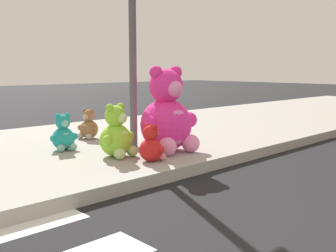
{
  "coord_description": "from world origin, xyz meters",
  "views": [
    {
      "loc": [
        -2.67,
        -0.21,
        1.32
      ],
      "look_at": [
        0.95,
        3.6,
        0.55
      ],
      "focal_mm": 42.23,
      "sensor_mm": 36.0,
      "label": 1
    }
  ],
  "objects_px": {
    "sign_pole": "(133,32)",
    "plush_white": "(161,123)",
    "plush_brown": "(88,127)",
    "plush_red": "(152,146)",
    "plush_pink_large": "(167,117)",
    "plush_teal": "(64,135)",
    "plush_lime": "(117,135)"
  },
  "relations": [
    {
      "from": "plush_white",
      "to": "plush_lime",
      "type": "xyz_separation_m",
      "value": [
        -1.37,
        -0.62,
        0.03
      ]
    },
    {
      "from": "plush_white",
      "to": "plush_red",
      "type": "bearing_deg",
      "value": -136.7
    },
    {
      "from": "sign_pole",
      "to": "plush_white",
      "type": "relative_size",
      "value": 5.1
    },
    {
      "from": "sign_pole",
      "to": "plush_lime",
      "type": "height_order",
      "value": "sign_pole"
    },
    {
      "from": "plush_white",
      "to": "plush_lime",
      "type": "bearing_deg",
      "value": -155.54
    },
    {
      "from": "plush_pink_large",
      "to": "plush_brown",
      "type": "xyz_separation_m",
      "value": [
        -0.27,
        1.64,
        -0.28
      ]
    },
    {
      "from": "plush_teal",
      "to": "sign_pole",
      "type": "bearing_deg",
      "value": -28.06
    },
    {
      "from": "plush_teal",
      "to": "plush_brown",
      "type": "bearing_deg",
      "value": 36.6
    },
    {
      "from": "plush_lime",
      "to": "plush_brown",
      "type": "xyz_separation_m",
      "value": [
        0.47,
        1.45,
        -0.08
      ]
    },
    {
      "from": "plush_pink_large",
      "to": "plush_white",
      "type": "height_order",
      "value": "plush_pink_large"
    },
    {
      "from": "plush_pink_large",
      "to": "plush_teal",
      "type": "xyz_separation_m",
      "value": [
        -1.05,
        1.07,
        -0.27
      ]
    },
    {
      "from": "plush_red",
      "to": "plush_white",
      "type": "bearing_deg",
      "value": 43.3
    },
    {
      "from": "plush_teal",
      "to": "plush_brown",
      "type": "height_order",
      "value": "plush_teal"
    },
    {
      "from": "plush_red",
      "to": "plush_brown",
      "type": "relative_size",
      "value": 0.96
    },
    {
      "from": "plush_pink_large",
      "to": "plush_brown",
      "type": "distance_m",
      "value": 1.69
    },
    {
      "from": "sign_pole",
      "to": "plush_teal",
      "type": "height_order",
      "value": "sign_pole"
    },
    {
      "from": "plush_pink_large",
      "to": "plush_lime",
      "type": "distance_m",
      "value": 0.79
    },
    {
      "from": "plush_teal",
      "to": "plush_red",
      "type": "relative_size",
      "value": 1.11
    },
    {
      "from": "plush_lime",
      "to": "plush_pink_large",
      "type": "bearing_deg",
      "value": -14.72
    },
    {
      "from": "plush_pink_large",
      "to": "plush_teal",
      "type": "height_order",
      "value": "plush_pink_large"
    },
    {
      "from": "sign_pole",
      "to": "plush_lime",
      "type": "relative_size",
      "value": 4.5
    },
    {
      "from": "sign_pole",
      "to": "plush_white",
      "type": "bearing_deg",
      "value": 16.8
    },
    {
      "from": "plush_brown",
      "to": "sign_pole",
      "type": "bearing_deg",
      "value": -83.15
    },
    {
      "from": "plush_teal",
      "to": "plush_brown",
      "type": "relative_size",
      "value": 1.06
    },
    {
      "from": "plush_teal",
      "to": "plush_red",
      "type": "distance_m",
      "value": 1.47
    },
    {
      "from": "plush_pink_large",
      "to": "plush_teal",
      "type": "relative_size",
      "value": 2.25
    },
    {
      "from": "plush_pink_large",
      "to": "plush_red",
      "type": "bearing_deg",
      "value": -150.67
    },
    {
      "from": "plush_red",
      "to": "plush_brown",
      "type": "height_order",
      "value": "plush_brown"
    },
    {
      "from": "plush_white",
      "to": "plush_brown",
      "type": "distance_m",
      "value": 1.22
    },
    {
      "from": "sign_pole",
      "to": "plush_pink_large",
      "type": "distance_m",
      "value": 1.36
    },
    {
      "from": "sign_pole",
      "to": "plush_red",
      "type": "xyz_separation_m",
      "value": [
        -0.45,
        -0.92,
        -1.5
      ]
    },
    {
      "from": "plush_lime",
      "to": "plush_brown",
      "type": "height_order",
      "value": "plush_lime"
    }
  ]
}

